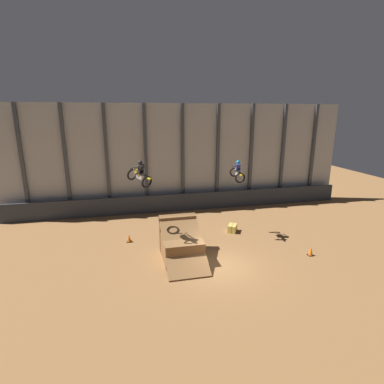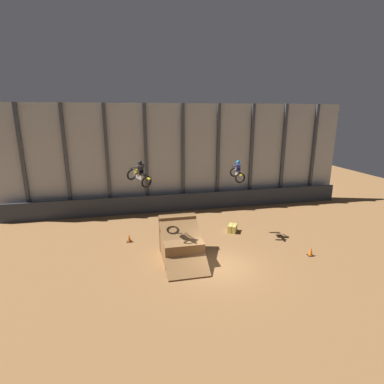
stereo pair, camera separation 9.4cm
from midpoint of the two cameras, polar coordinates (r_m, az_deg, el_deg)
name	(u,v)px [view 1 (the left image)]	position (r m, az deg, el deg)	size (l,w,h in m)	color
ground_plane	(221,267)	(18.49, 5.46, -13.97)	(60.00, 60.00, 0.00)	olive
arena_back_wall	(182,158)	(27.96, -1.94, 6.57)	(32.00, 0.40, 9.72)	#ADB2B7
lower_barrier	(185,202)	(27.99, -1.52, -1.91)	(31.36, 0.20, 1.63)	#2D333D
dirt_ramp	(181,244)	(19.24, -2.29, -9.80)	(2.43, 4.24, 2.53)	brown
rider_bike_left_air	(140,174)	(17.80, -10.08, 3.30)	(1.51, 1.75, 1.57)	black
rider_bike_right_air	(237,172)	(21.58, 8.53, 3.80)	(0.85, 1.82, 1.52)	black
traffic_cone_near_ramp	(129,238)	(21.93, -12.01, -8.60)	(0.36, 0.36, 0.58)	black
traffic_cone_arena_edge	(311,251)	(21.01, 21.57, -10.46)	(0.36, 0.36, 0.58)	black
hay_bale_trackside	(232,228)	(23.42, 7.59, -6.85)	(0.97, 1.08, 0.57)	#CCB751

